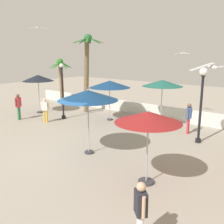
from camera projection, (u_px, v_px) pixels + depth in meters
ground_plane at (71, 154)px, 11.23m from camera, size 56.00×56.00×0.00m
boundary_wall at (161, 112)px, 17.50m from camera, size 25.20×0.30×0.84m
patio_umbrella_0 at (88, 95)px, 10.80m from camera, size 2.61×2.61×2.90m
patio_umbrella_1 at (148, 118)px, 8.25m from camera, size 2.22×2.22×2.58m
patio_umbrella_3 at (110, 84)px, 16.53m from camera, size 2.70×2.70×2.69m
patio_umbrella_4 at (162, 84)px, 15.25m from camera, size 2.45×2.45×2.86m
patio_umbrella_5 at (38, 78)px, 18.57m from camera, size 2.28×2.28×2.88m
palm_tree_1 at (61, 76)px, 21.45m from camera, size 1.98×1.98×3.96m
palm_tree_3 at (87, 65)px, 18.53m from camera, size 2.28×2.28×5.72m
lamp_post_0 at (202, 96)px, 12.22m from camera, size 0.39×0.39×3.71m
lamp_post_1 at (62, 90)px, 17.02m from camera, size 0.28×0.28×3.72m
guest_0 at (18, 104)px, 16.92m from camera, size 0.35×0.53×1.74m
guest_1 at (45, 108)px, 16.30m from camera, size 0.47×0.40×1.56m
guest_2 at (189, 115)px, 13.92m from camera, size 0.29×0.55×1.71m
guest_3 at (141, 208)px, 5.74m from camera, size 0.43×0.42×1.58m
seagull_0 at (213, 67)px, 6.91m from camera, size 0.93×1.17×0.21m
seagull_1 at (182, 53)px, 16.52m from camera, size 1.19×0.42×0.19m
seagull_2 at (38, 28)px, 18.00m from camera, size 1.04×1.03×0.16m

